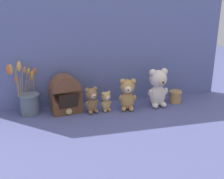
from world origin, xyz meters
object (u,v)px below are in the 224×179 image
teddy_bear_medium (128,94)px  teddy_bear_small (92,99)px  flower_vase (29,100)px  vintage_radio (65,95)px  decorative_tin_tall (175,97)px  teddy_bear_large (158,87)px  teddy_bear_tiny (106,101)px

teddy_bear_medium → teddy_bear_small: size_ratio=1.25×
teddy_bear_small → flower_vase: size_ratio=0.50×
vintage_radio → decorative_tin_tall: 0.72m
teddy_bear_large → teddy_bear_tiny: teddy_bear_large is taller
decorative_tin_tall → teddy_bear_tiny: bearing=-176.3°
flower_vase → vintage_radio: flower_vase is taller
teddy_bear_small → flower_vase: 0.37m
teddy_bear_small → decorative_tin_tall: (0.57, 0.03, -0.04)m
teddy_bear_large → decorative_tin_tall: size_ratio=3.01×
teddy_bear_medium → flower_vase: bearing=172.1°
decorative_tin_tall → teddy_bear_medium: bearing=-172.6°
teddy_bear_small → teddy_bear_tiny: 0.09m
teddy_bear_medium → flower_vase: flower_vase is taller
teddy_bear_tiny → decorative_tin_tall: 0.48m
decorative_tin_tall → teddy_bear_large: bearing=-166.9°
teddy_bear_medium → decorative_tin_tall: (0.34, 0.04, -0.07)m
teddy_bear_tiny → vintage_radio: vintage_radio is taller
teddy_bear_large → decorative_tin_tall: teddy_bear_large is taller
teddy_bear_tiny → teddy_bear_small: bearing=-177.8°
teddy_bear_large → flower_vase: bearing=174.9°
teddy_bear_tiny → flower_vase: flower_vase is taller
teddy_bear_large → teddy_bear_medium: (-0.20, -0.01, -0.02)m
teddy_bear_large → decorative_tin_tall: bearing=13.1°
teddy_bear_small → vintage_radio: vintage_radio is taller
teddy_bear_medium → vintage_radio: (-0.37, 0.06, 0.01)m
teddy_bear_large → decorative_tin_tall: 0.17m
flower_vase → decorative_tin_tall: bearing=-2.3°
teddy_bear_tiny → vintage_radio: (-0.24, 0.05, 0.04)m
vintage_radio → decorative_tin_tall: vintage_radio is taller
teddy_bear_large → teddy_bear_small: size_ratio=1.53×
teddy_bear_large → teddy_bear_small: 0.43m
teddy_bear_large → flower_vase: flower_vase is taller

